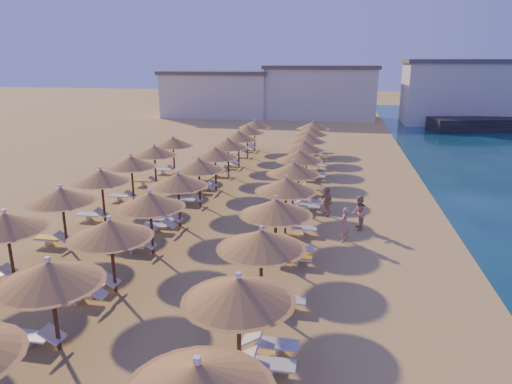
% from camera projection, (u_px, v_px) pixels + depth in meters
% --- Properties ---
extents(ground, '(220.00, 220.00, 0.00)m').
position_uv_depth(ground, '(238.00, 244.00, 20.52)').
color(ground, tan).
rests_on(ground, ground).
extents(hotel_blocks, '(48.98, 11.61, 8.10)m').
position_uv_depth(hotel_blocks, '(338.00, 93.00, 62.72)').
color(hotel_blocks, white).
rests_on(hotel_blocks, ground).
extents(parasol_row_east, '(2.95, 40.50, 2.86)m').
position_uv_depth(parasol_row_east, '(290.00, 177.00, 22.78)').
color(parasol_row_east, brown).
rests_on(parasol_row_east, ground).
extents(parasol_row_west, '(2.95, 40.50, 2.86)m').
position_uv_depth(parasol_row_west, '(189.00, 172.00, 23.68)').
color(parasol_row_west, brown).
rests_on(parasol_row_west, ground).
extents(parasol_row_inland, '(2.95, 23.43, 2.86)m').
position_uv_depth(parasol_row_inland, '(101.00, 177.00, 22.77)').
color(parasol_row_inland, brown).
rests_on(parasol_row_inland, ground).
extents(loungers, '(12.30, 38.09, 0.66)m').
position_uv_depth(loungers, '(214.00, 213.00, 23.55)').
color(loungers, white).
rests_on(loungers, ground).
extents(beachgoer_c, '(0.85, 0.98, 1.58)m').
position_uv_depth(beachgoer_c, '(327.00, 201.00, 24.04)').
color(beachgoer_c, tan).
rests_on(beachgoer_c, ground).
extents(beachgoer_b, '(0.67, 0.85, 1.70)m').
position_uv_depth(beachgoer_b, '(359.00, 213.00, 22.03)').
color(beachgoer_b, tan).
rests_on(beachgoer_b, ground).
extents(beachgoer_a, '(0.58, 0.70, 1.63)m').
position_uv_depth(beachgoer_a, '(344.00, 225.00, 20.57)').
color(beachgoer_a, tan).
rests_on(beachgoer_a, ground).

